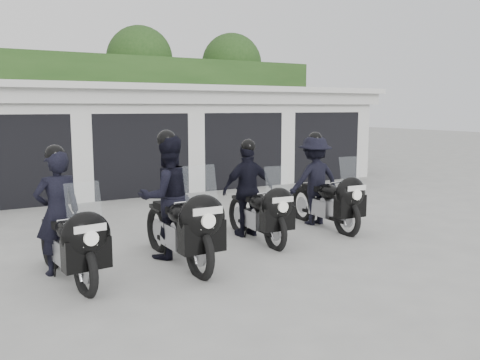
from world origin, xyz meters
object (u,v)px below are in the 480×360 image
police_bike_a (65,226)px  police_bike_b (173,205)px  police_bike_d (319,185)px  police_bike_c (253,196)px

police_bike_a → police_bike_b: 1.62m
police_bike_b → police_bike_a: bearing=-177.9°
police_bike_b → police_bike_d: police_bike_b is taller
police_bike_a → police_bike_d: 5.12m
police_bike_a → police_bike_c: 3.45m
police_bike_a → police_bike_c: bearing=4.0°
police_bike_d → police_bike_a: bearing=-168.4°
police_bike_a → police_bike_d: size_ratio=0.98×
police_bike_a → police_bike_c: (3.39, 0.62, 0.03)m
police_bike_b → police_bike_d: size_ratio=1.07×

